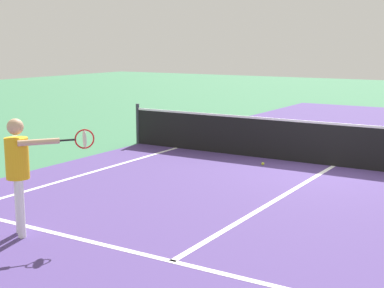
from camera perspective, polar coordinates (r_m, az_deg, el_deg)
The scene contains 7 objects.
ground_plane at distance 12.68m, azimuth 14.20°, elevation -2.19°, with size 60.00×60.00×0.00m, color #38724C.
court_surface_inbounds at distance 12.68m, azimuth 14.20°, elevation -2.18°, with size 10.62×24.40×0.00m, color #4C387A.
line_service_near at distance 7.08m, azimuth -2.05°, elevation -11.83°, with size 8.22×0.10×0.01m, color white.
line_center_service at distance 9.76m, azimuth 8.47°, elevation -5.68°, with size 0.10×6.40×0.01m, color white.
net at distance 12.59m, azimuth 14.30°, elevation 0.00°, with size 10.80×0.09×1.07m.
player_near at distance 8.07m, azimuth -17.14°, elevation -1.90°, with size 0.94×0.92×1.65m.
tennis_ball_near_net at distance 12.47m, azimuth 7.21°, elevation -2.00°, with size 0.07×0.07×0.07m, color #CCE033.
Camera 1 is at (3.65, -11.85, 2.66)m, focal length 52.43 mm.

